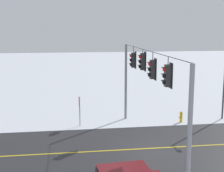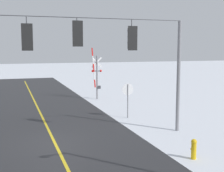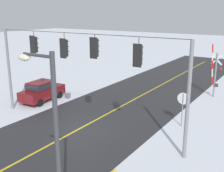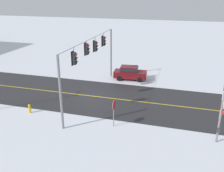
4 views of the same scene
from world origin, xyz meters
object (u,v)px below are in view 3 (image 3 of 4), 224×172
stop_sign (183,102)px  railroad_crossing (215,72)px  parked_car_maroon (42,90)px  streetlamp_near (52,140)px

stop_sign → railroad_crossing: 8.08m
parked_car_maroon → railroad_crossing: bearing=-142.3°
parked_car_maroon → streetlamp_near: (-12.06, 10.71, 2.96)m
stop_sign → streetlamp_near: 12.16m
stop_sign → parked_car_maroon: stop_sign is taller
stop_sign → parked_car_maroon: 12.04m
railroad_crossing → parked_car_maroon: railroad_crossing is taller
streetlamp_near → stop_sign: bearing=-89.5°
stop_sign → railroad_crossing: size_ratio=0.50×
parked_car_maroon → streetlamp_near: size_ratio=0.66×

